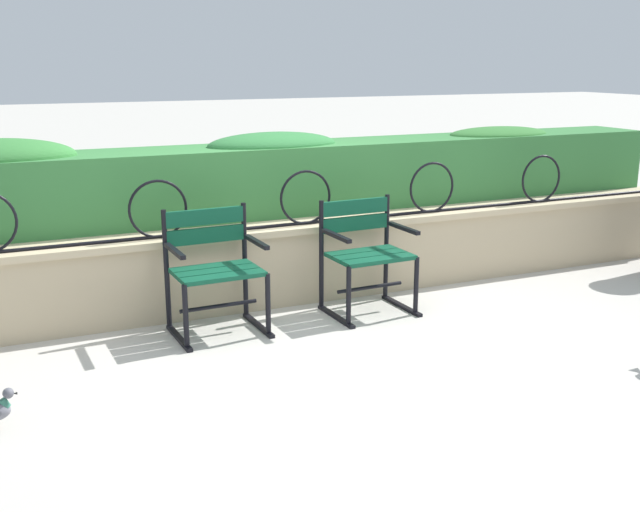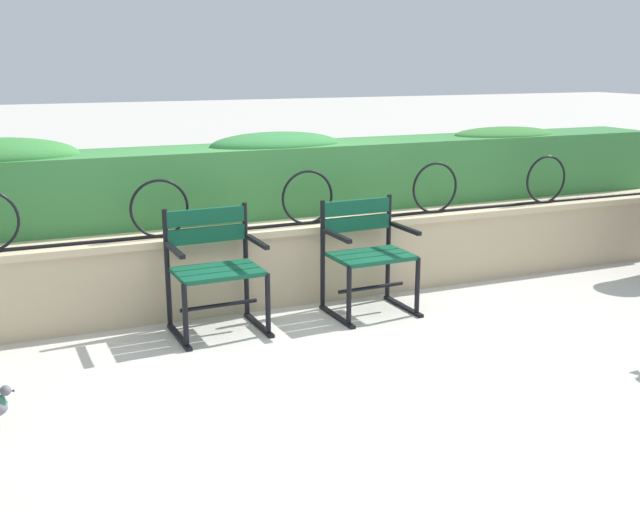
# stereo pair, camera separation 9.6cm
# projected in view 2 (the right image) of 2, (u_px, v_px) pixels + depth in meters

# --- Properties ---
(ground_plane) EXTENTS (60.00, 60.00, 0.00)m
(ground_plane) POSITION_uv_depth(u_px,v_px,m) (330.00, 341.00, 5.10)
(ground_plane) COLOR #BCB7AD
(stone_wall) EXTENTS (7.91, 0.41, 0.61)m
(stone_wall) POSITION_uv_depth(u_px,v_px,m) (280.00, 262.00, 5.88)
(stone_wall) COLOR tan
(stone_wall) RESTS_ON ground
(iron_arch_fence) EXTENTS (7.36, 0.02, 0.42)m
(iron_arch_fence) POSITION_uv_depth(u_px,v_px,m) (244.00, 207.00, 5.58)
(iron_arch_fence) COLOR black
(iron_arch_fence) RESTS_ON stone_wall
(hedge_row) EXTENTS (7.76, 0.62, 0.69)m
(hedge_row) POSITION_uv_depth(u_px,v_px,m) (253.00, 176.00, 6.14)
(hedge_row) COLOR #387A3D
(hedge_row) RESTS_ON stone_wall
(park_chair_left) EXTENTS (0.63, 0.54, 0.85)m
(park_chair_left) POSITION_uv_depth(u_px,v_px,m) (214.00, 266.00, 5.21)
(park_chair_left) COLOR #0F4C33
(park_chair_left) RESTS_ON ground
(park_chair_right) EXTENTS (0.63, 0.54, 0.84)m
(park_chair_right) POSITION_uv_depth(u_px,v_px,m) (367.00, 251.00, 5.61)
(park_chair_right) COLOR #0F4C33
(park_chair_right) RESTS_ON ground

